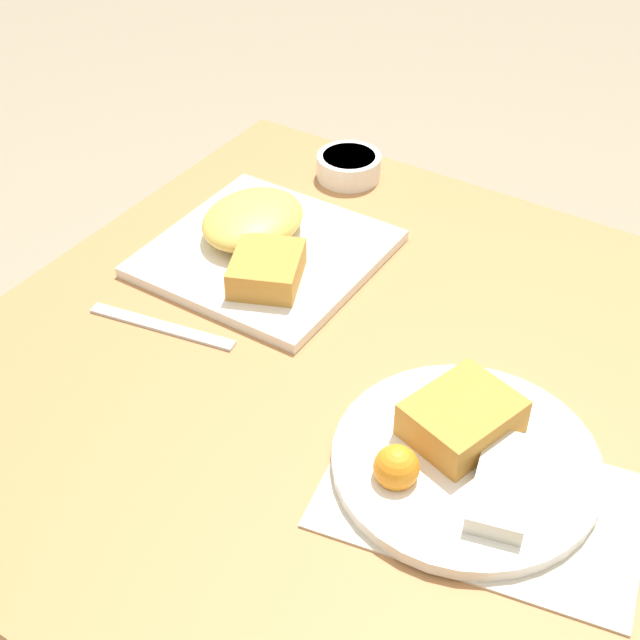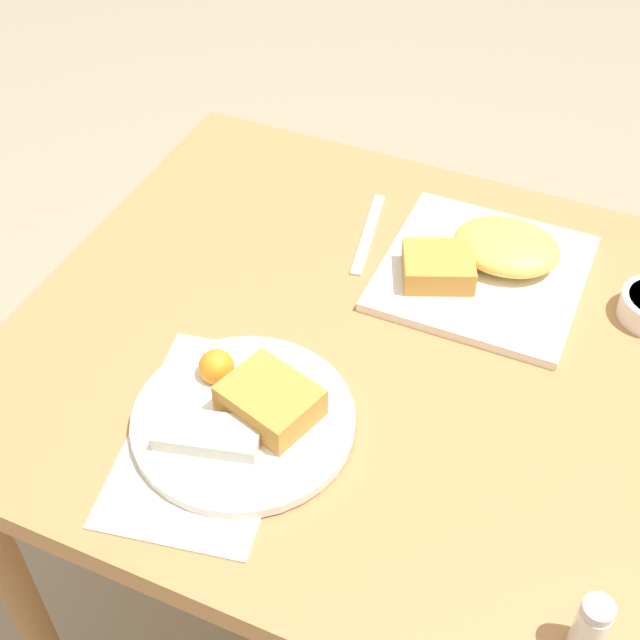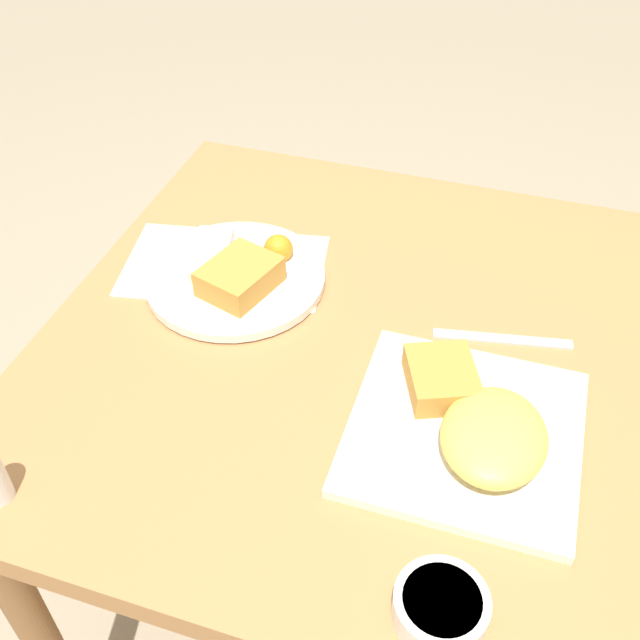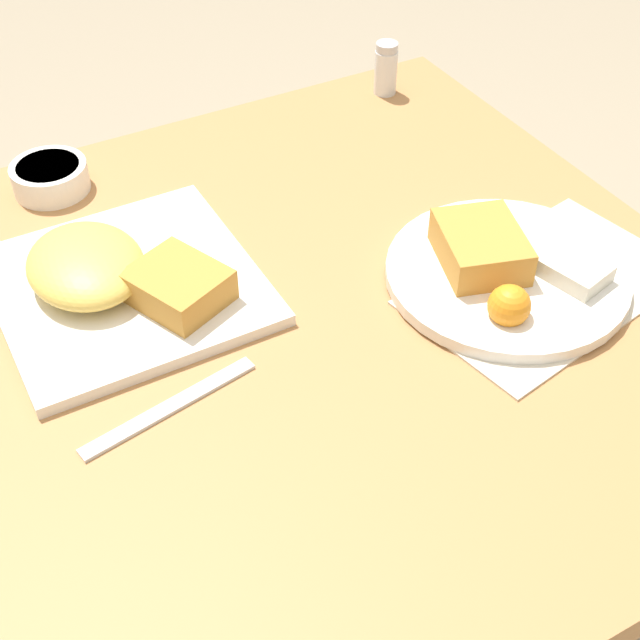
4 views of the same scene
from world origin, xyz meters
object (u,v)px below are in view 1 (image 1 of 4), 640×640
(plate_square_near, at_px, (261,242))
(sauce_ramekin, at_px, (349,166))
(butter_knife, at_px, (162,326))
(plate_oval_far, at_px, (464,453))

(plate_square_near, height_order, sauce_ramekin, plate_square_near)
(butter_knife, bearing_deg, plate_oval_far, -10.73)
(plate_square_near, relative_size, plate_oval_far, 1.02)
(butter_knife, bearing_deg, plate_square_near, 74.83)
(plate_square_near, xyz_separation_m, butter_knife, (0.18, -0.01, -0.02))
(sauce_ramekin, bearing_deg, plate_oval_far, 42.78)
(plate_square_near, distance_m, butter_knife, 0.18)
(plate_oval_far, relative_size, sauce_ramekin, 2.83)
(plate_oval_far, distance_m, sauce_ramekin, 0.56)
(plate_oval_far, distance_m, butter_knife, 0.39)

